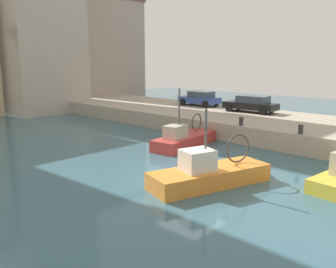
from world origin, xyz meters
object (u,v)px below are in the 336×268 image
(mooring_bollard_south, at_px, (301,129))
(mooring_bollard_mid, at_px, (241,121))
(parked_car_blue, at_px, (200,98))
(fishing_boat_red, at_px, (187,144))
(parked_car_black, at_px, (251,104))
(fishing_boat_orange, at_px, (216,181))

(mooring_bollard_south, relative_size, mooring_bollard_mid, 1.00)
(parked_car_blue, height_order, mooring_bollard_south, parked_car_blue)
(fishing_boat_red, relative_size, parked_car_blue, 1.57)
(parked_car_black, distance_m, mooring_bollard_south, 8.98)
(mooring_bollard_south, bearing_deg, parked_car_black, 49.46)
(fishing_boat_orange, relative_size, parked_car_black, 1.45)
(fishing_boat_orange, distance_m, parked_car_black, 14.94)
(mooring_bollard_mid, bearing_deg, fishing_boat_red, 143.09)
(fishing_boat_orange, bearing_deg, parked_car_black, 25.49)
(fishing_boat_orange, distance_m, mooring_bollard_mid, 8.47)
(fishing_boat_red, distance_m, parked_car_blue, 11.31)
(fishing_boat_orange, xyz_separation_m, parked_car_blue, (13.85, 12.11, 1.77))
(fishing_boat_red, bearing_deg, parked_car_blue, 34.86)
(parked_car_blue, bearing_deg, fishing_boat_orange, -138.82)
(parked_car_blue, bearing_deg, parked_car_black, -94.58)
(fishing_boat_orange, xyz_separation_m, parked_car_black, (13.39, 6.38, 1.77))
(parked_car_black, bearing_deg, parked_car_blue, 85.42)
(fishing_boat_orange, bearing_deg, mooring_bollard_mid, 25.28)
(fishing_boat_red, bearing_deg, mooring_bollard_mid, -36.91)
(parked_car_black, bearing_deg, mooring_bollard_mid, -154.23)
(fishing_boat_orange, height_order, fishing_boat_red, fishing_boat_red)
(mooring_bollard_south, distance_m, mooring_bollard_mid, 4.00)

